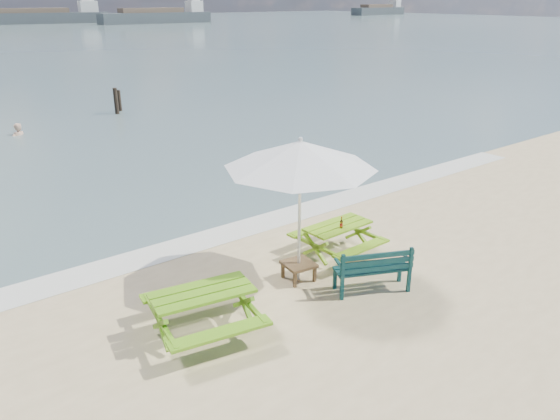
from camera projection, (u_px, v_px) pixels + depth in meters
foam_strip at (221, 235)px, 12.40m from camera, size 22.00×0.90×0.01m
picnic_table_left at (203, 313)px, 8.67m from camera, size 1.88×2.03×0.76m
picnic_table_right at (337, 240)px, 11.35m from camera, size 1.48×1.63×0.68m
park_bench at (372, 277)px, 10.00m from camera, size 1.44×0.99×0.85m
side_table at (299, 271)px, 10.40m from camera, size 0.62×0.62×0.36m
patio_umbrella at (300, 155)px, 9.56m from camera, size 3.09×3.09×2.72m
beer_bottle at (341, 224)px, 11.03m from camera, size 0.06×0.06×0.24m
swimmer at (20, 144)px, 21.55m from camera, size 0.70×0.58×1.66m
mooring_pilings at (118, 103)px, 25.37m from camera, size 0.58×0.78×1.39m
cargo_ships at (114, 16)px, 118.96m from camera, size 158.97×30.84×4.40m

